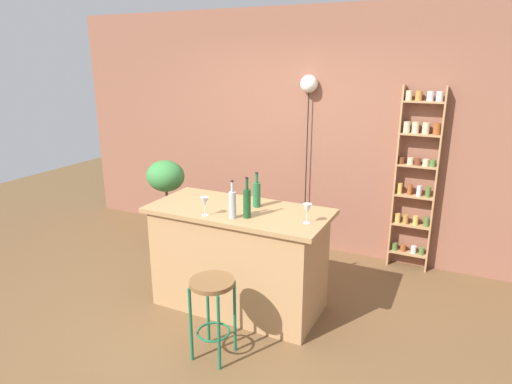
{
  "coord_description": "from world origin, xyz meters",
  "views": [
    {
      "loc": [
        1.75,
        -2.98,
        2.24
      ],
      "look_at": [
        0.05,
        0.55,
        1.05
      ],
      "focal_mm": 31.08,
      "sensor_mm": 36.0,
      "label": 1
    }
  ],
  "objects_px": {
    "bottle_soda_blue": "(247,203)",
    "wine_glass_left": "(307,209)",
    "spice_shelf": "(416,175)",
    "bottle_wine_red": "(232,204)",
    "potted_plant": "(166,183)",
    "plant_stool": "(169,233)",
    "bottle_vinegar": "(257,194)",
    "wine_glass_center": "(205,202)",
    "bar_stool": "(213,300)",
    "pendant_globe_light": "(309,87)"
  },
  "relations": [
    {
      "from": "bar_stool",
      "to": "pendant_globe_light",
      "type": "relative_size",
      "value": 0.32
    },
    {
      "from": "bar_stool",
      "to": "bottle_wine_red",
      "type": "distance_m",
      "value": 0.8
    },
    {
      "from": "pendant_globe_light",
      "to": "bottle_wine_red",
      "type": "bearing_deg",
      "value": -90.57
    },
    {
      "from": "bar_stool",
      "to": "bottle_soda_blue",
      "type": "relative_size",
      "value": 1.87
    },
    {
      "from": "bottle_soda_blue",
      "to": "wine_glass_left",
      "type": "bearing_deg",
      "value": 10.78
    },
    {
      "from": "plant_stool",
      "to": "bottle_wine_red",
      "type": "bearing_deg",
      "value": -34.49
    },
    {
      "from": "wine_glass_center",
      "to": "plant_stool",
      "type": "bearing_deg",
      "value": 139.11
    },
    {
      "from": "potted_plant",
      "to": "wine_glass_center",
      "type": "bearing_deg",
      "value": -40.89
    },
    {
      "from": "plant_stool",
      "to": "wine_glass_center",
      "type": "relative_size",
      "value": 2.55
    },
    {
      "from": "potted_plant",
      "to": "pendant_globe_light",
      "type": "height_order",
      "value": "pendant_globe_light"
    },
    {
      "from": "plant_stool",
      "to": "pendant_globe_light",
      "type": "xyz_separation_m",
      "value": [
        1.45,
        0.79,
        1.72
      ]
    },
    {
      "from": "bar_stool",
      "to": "potted_plant",
      "type": "relative_size",
      "value": 0.95
    },
    {
      "from": "plant_stool",
      "to": "wine_glass_left",
      "type": "bearing_deg",
      "value": -22.14
    },
    {
      "from": "wine_glass_left",
      "to": "spice_shelf",
      "type": "bearing_deg",
      "value": 67.89
    },
    {
      "from": "bottle_wine_red",
      "to": "pendant_globe_light",
      "type": "distance_m",
      "value": 1.96
    },
    {
      "from": "bottle_vinegar",
      "to": "wine_glass_center",
      "type": "bearing_deg",
      "value": -126.2
    },
    {
      "from": "bar_stool",
      "to": "wine_glass_left",
      "type": "distance_m",
      "value": 1.03
    },
    {
      "from": "bar_stool",
      "to": "plant_stool",
      "type": "xyz_separation_m",
      "value": [
        -1.53,
        1.5,
        -0.28
      ]
    },
    {
      "from": "potted_plant",
      "to": "wine_glass_center",
      "type": "height_order",
      "value": "wine_glass_center"
    },
    {
      "from": "bar_stool",
      "to": "potted_plant",
      "type": "xyz_separation_m",
      "value": [
        -1.53,
        1.5,
        0.35
      ]
    },
    {
      "from": "wine_glass_left",
      "to": "pendant_globe_light",
      "type": "bearing_deg",
      "value": 109.77
    },
    {
      "from": "potted_plant",
      "to": "bottle_vinegar",
      "type": "relative_size",
      "value": 2.16
    },
    {
      "from": "bottle_wine_red",
      "to": "pendant_globe_light",
      "type": "height_order",
      "value": "pendant_globe_light"
    },
    {
      "from": "potted_plant",
      "to": "wine_glass_left",
      "type": "xyz_separation_m",
      "value": [
        2.03,
        -0.82,
        0.24
      ]
    },
    {
      "from": "potted_plant",
      "to": "bottle_soda_blue",
      "type": "height_order",
      "value": "bottle_soda_blue"
    },
    {
      "from": "spice_shelf",
      "to": "potted_plant",
      "type": "bearing_deg",
      "value": -163.98
    },
    {
      "from": "plant_stool",
      "to": "potted_plant",
      "type": "relative_size",
      "value": 0.61
    },
    {
      "from": "bar_stool",
      "to": "pendant_globe_light",
      "type": "xyz_separation_m",
      "value": [
        -0.09,
        2.29,
        1.44
      ]
    },
    {
      "from": "bottle_wine_red",
      "to": "bottle_soda_blue",
      "type": "height_order",
      "value": "bottle_soda_blue"
    },
    {
      "from": "spice_shelf",
      "to": "bottle_wine_red",
      "type": "relative_size",
      "value": 6.09
    },
    {
      "from": "plant_stool",
      "to": "wine_glass_left",
      "type": "xyz_separation_m",
      "value": [
        2.03,
        -0.82,
        0.87
      ]
    },
    {
      "from": "bottle_vinegar",
      "to": "plant_stool",
      "type": "bearing_deg",
      "value": 157.0
    },
    {
      "from": "bar_stool",
      "to": "wine_glass_center",
      "type": "relative_size",
      "value": 3.97
    },
    {
      "from": "plant_stool",
      "to": "bottle_soda_blue",
      "type": "bearing_deg",
      "value": -30.95
    },
    {
      "from": "bar_stool",
      "to": "wine_glass_left",
      "type": "height_order",
      "value": "wine_glass_left"
    },
    {
      "from": "bottle_vinegar",
      "to": "potted_plant",
      "type": "bearing_deg",
      "value": 157.0
    },
    {
      "from": "wine_glass_center",
      "to": "pendant_globe_light",
      "type": "relative_size",
      "value": 0.08
    },
    {
      "from": "bottle_wine_red",
      "to": "wine_glass_center",
      "type": "distance_m",
      "value": 0.25
    },
    {
      "from": "plant_stool",
      "to": "bottle_vinegar",
      "type": "height_order",
      "value": "bottle_vinegar"
    },
    {
      "from": "bottle_vinegar",
      "to": "bottle_soda_blue",
      "type": "bearing_deg",
      "value": -80.12
    },
    {
      "from": "bar_stool",
      "to": "bottle_wine_red",
      "type": "relative_size",
      "value": 2.0
    },
    {
      "from": "potted_plant",
      "to": "bottle_vinegar",
      "type": "xyz_separation_m",
      "value": [
        1.48,
        -0.63,
        0.24
      ]
    },
    {
      "from": "potted_plant",
      "to": "wine_glass_center",
      "type": "distance_m",
      "value": 1.59
    },
    {
      "from": "plant_stool",
      "to": "wine_glass_center",
      "type": "height_order",
      "value": "wine_glass_center"
    },
    {
      "from": "bottle_soda_blue",
      "to": "wine_glass_center",
      "type": "distance_m",
      "value": 0.36
    },
    {
      "from": "pendant_globe_light",
      "to": "wine_glass_center",
      "type": "bearing_deg",
      "value": -98.09
    },
    {
      "from": "spice_shelf",
      "to": "bottle_soda_blue",
      "type": "height_order",
      "value": "spice_shelf"
    },
    {
      "from": "bar_stool",
      "to": "spice_shelf",
      "type": "distance_m",
      "value": 2.61
    },
    {
      "from": "bar_stool",
      "to": "pendant_globe_light",
      "type": "height_order",
      "value": "pendant_globe_light"
    },
    {
      "from": "bottle_vinegar",
      "to": "bar_stool",
      "type": "bearing_deg",
      "value": -86.63
    }
  ]
}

